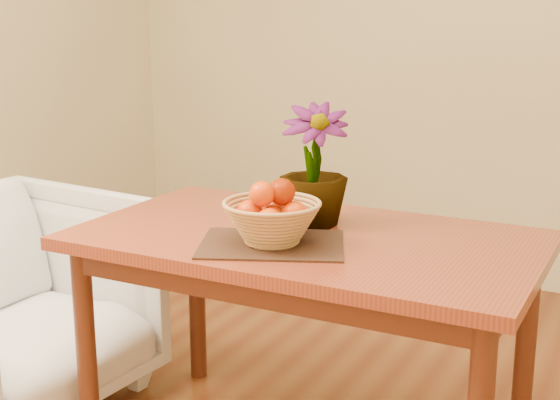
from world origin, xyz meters
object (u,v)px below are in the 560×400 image
at_px(wicker_basket, 272,224).
at_px(armchair, 10,294).
at_px(table, 307,261).
at_px(potted_plant, 314,165).

bearing_deg(wicker_basket, armchair, -179.17).
bearing_deg(table, potted_plant, 104.99).
height_order(table, wicker_basket, wicker_basket).
bearing_deg(wicker_basket, potted_plant, 87.48).
xyz_separation_m(wicker_basket, potted_plant, (0.01, 0.26, 0.13)).
relative_size(table, potted_plant, 3.63).
bearing_deg(wicker_basket, table, 74.88).
xyz_separation_m(wicker_basket, armchair, (-1.06, -0.02, -0.39)).
relative_size(table, armchair, 1.66).
xyz_separation_m(potted_plant, armchair, (-1.07, -0.28, -0.52)).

